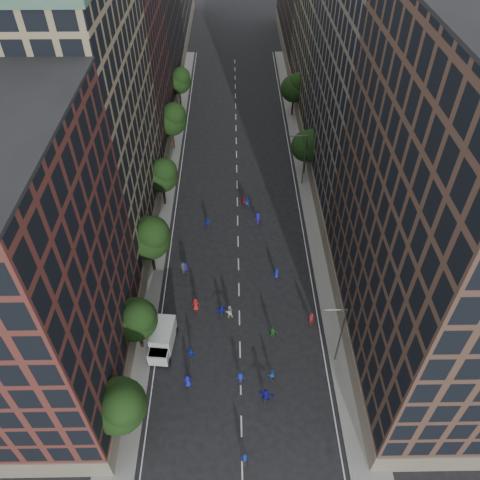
{
  "coord_description": "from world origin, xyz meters",
  "views": [
    {
      "loc": [
        -0.47,
        -16.79,
        45.74
      ],
      "look_at": [
        0.25,
        29.65,
        2.0
      ],
      "focal_mm": 35.0,
      "sensor_mm": 36.0,
      "label": 1
    }
  ],
  "objects_px": {
    "skater_1": "(245,458)",
    "skater_2": "(271,375)",
    "streetlamp_near": "(339,332)",
    "streetlamp_far": "(303,157)",
    "cargo_van": "(162,339)",
    "skater_0": "(188,381)"
  },
  "relations": [
    {
      "from": "cargo_van",
      "to": "skater_2",
      "type": "height_order",
      "value": "cargo_van"
    },
    {
      "from": "streetlamp_far",
      "to": "streetlamp_near",
      "type": "bearing_deg",
      "value": -90.0
    },
    {
      "from": "cargo_van",
      "to": "skater_0",
      "type": "xyz_separation_m",
      "value": [
        3.15,
        -4.91,
        -0.61
      ]
    },
    {
      "from": "streetlamp_near",
      "to": "skater_2",
      "type": "relative_size",
      "value": 5.59
    },
    {
      "from": "cargo_van",
      "to": "streetlamp_near",
      "type": "bearing_deg",
      "value": 0.04
    },
    {
      "from": "streetlamp_near",
      "to": "cargo_van",
      "type": "relative_size",
      "value": 1.65
    },
    {
      "from": "skater_0",
      "to": "streetlamp_far",
      "type": "bearing_deg",
      "value": -137.79
    },
    {
      "from": "streetlamp_far",
      "to": "skater_1",
      "type": "distance_m",
      "value": 45.36
    },
    {
      "from": "cargo_van",
      "to": "skater_2",
      "type": "xyz_separation_m",
      "value": [
        12.07,
        -4.24,
        -0.67
      ]
    },
    {
      "from": "skater_2",
      "to": "streetlamp_near",
      "type": "bearing_deg",
      "value": 178.92
    },
    {
      "from": "skater_2",
      "to": "skater_1",
      "type": "bearing_deg",
      "value": 51.83
    },
    {
      "from": "streetlamp_near",
      "to": "skater_1",
      "type": "bearing_deg",
      "value": -132.64
    },
    {
      "from": "skater_0",
      "to": "skater_2",
      "type": "xyz_separation_m",
      "value": [
        8.93,
        0.66,
        -0.06
      ]
    },
    {
      "from": "streetlamp_near",
      "to": "streetlamp_far",
      "type": "xyz_separation_m",
      "value": [
        0.0,
        33.0,
        0.0
      ]
    },
    {
      "from": "streetlamp_near",
      "to": "cargo_van",
      "type": "height_order",
      "value": "streetlamp_near"
    },
    {
      "from": "streetlamp_near",
      "to": "streetlamp_far",
      "type": "distance_m",
      "value": 33.0
    },
    {
      "from": "streetlamp_far",
      "to": "skater_2",
      "type": "bearing_deg",
      "value": -101.31
    },
    {
      "from": "skater_1",
      "to": "skater_2",
      "type": "height_order",
      "value": "skater_1"
    },
    {
      "from": "skater_1",
      "to": "skater_2",
      "type": "distance_m",
      "value": 9.28
    },
    {
      "from": "streetlamp_far",
      "to": "cargo_van",
      "type": "height_order",
      "value": "streetlamp_far"
    },
    {
      "from": "streetlamp_far",
      "to": "skater_2",
      "type": "relative_size",
      "value": 5.59
    },
    {
      "from": "cargo_van",
      "to": "skater_1",
      "type": "distance_m",
      "value": 15.82
    }
  ]
}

